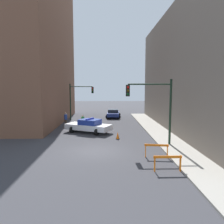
{
  "coord_description": "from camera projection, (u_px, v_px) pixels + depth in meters",
  "views": [
    {
      "loc": [
        0.87,
        -15.69,
        4.66
      ],
      "look_at": [
        1.38,
        6.65,
        2.15
      ],
      "focal_mm": 35.0,
      "sensor_mm": 36.0,
      "label": 1
    }
  ],
  "objects": [
    {
      "name": "ground_plane",
      "position": [
        95.0,
        151.0,
        16.09
      ],
      "size": [
        120.0,
        120.0,
        0.0
      ],
      "primitive_type": "plane",
      "color": "#38383D"
    },
    {
      "name": "sidewalk_right",
      "position": [
        179.0,
        150.0,
        16.23
      ],
      "size": [
        2.4,
        44.0,
        0.12
      ],
      "color": "#9E998E",
      "rests_on": "ground_plane"
    },
    {
      "name": "building_corner_left",
      "position": [
        9.0,
        46.0,
        28.61
      ],
      "size": [
        14.0,
        20.0,
        20.12
      ],
      "color": "brown",
      "rests_on": "ground_plane"
    },
    {
      "name": "building_right",
      "position": [
        223.0,
        71.0,
        23.62
      ],
      "size": [
        12.0,
        28.0,
        12.98
      ],
      "color": "#6B6056",
      "rests_on": "ground_plane"
    },
    {
      "name": "traffic_light_near",
      "position": [
        156.0,
        102.0,
        17.22
      ],
      "size": [
        3.64,
        0.35,
        5.2
      ],
      "color": "black",
      "rests_on": "sidewalk_right"
    },
    {
      "name": "traffic_light_far",
      "position": [
        78.0,
        96.0,
        31.21
      ],
      "size": [
        3.44,
        0.35,
        5.2
      ],
      "color": "black",
      "rests_on": "ground_plane"
    },
    {
      "name": "police_car",
      "position": [
        89.0,
        126.0,
        22.58
      ],
      "size": [
        5.03,
        3.74,
        1.52
      ],
      "rotation": [
        0.0,
        0.0,
        1.11
      ],
      "color": "white",
      "rests_on": "ground_plane"
    },
    {
      "name": "parked_car_near",
      "position": [
        113.0,
        113.0,
        33.9
      ],
      "size": [
        2.42,
        4.39,
        1.31
      ],
      "rotation": [
        0.0,
        0.0,
        -0.05
      ],
      "color": "navy",
      "rests_on": "ground_plane"
    },
    {
      "name": "pedestrian_crossing",
      "position": [
        83.0,
        122.0,
        24.23
      ],
      "size": [
        0.39,
        0.39,
        1.66
      ],
      "rotation": [
        0.0,
        0.0,
        4.8
      ],
      "color": "#474C66",
      "rests_on": "ground_plane"
    },
    {
      "name": "pedestrian_corner",
      "position": [
        66.0,
        119.0,
        26.3
      ],
      "size": [
        0.37,
        0.37,
        1.66
      ],
      "rotation": [
        0.0,
        0.0,
        1.59
      ],
      "color": "#382D23",
      "rests_on": "ground_plane"
    },
    {
      "name": "barrier_front",
      "position": [
        168.0,
        161.0,
        12.12
      ],
      "size": [
        1.6,
        0.17,
        0.9
      ],
      "rotation": [
        0.0,
        0.0,
        0.01
      ],
      "color": "orange",
      "rests_on": "ground_plane"
    },
    {
      "name": "barrier_mid",
      "position": [
        156.0,
        148.0,
        14.58
      ],
      "size": [
        1.59,
        0.33,
        0.9
      ],
      "rotation": [
        0.0,
        0.0,
        -0.12
      ],
      "color": "orange",
      "rests_on": "ground_plane"
    },
    {
      "name": "traffic_cone",
      "position": [
        118.0,
        136.0,
        19.82
      ],
      "size": [
        0.36,
        0.36,
        0.66
      ],
      "color": "black",
      "rests_on": "ground_plane"
    }
  ]
}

